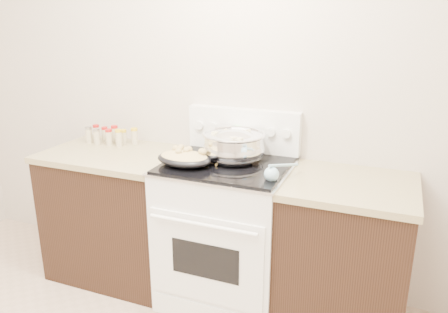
% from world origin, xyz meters
% --- Properties ---
extents(counter_left, '(0.93, 0.67, 0.92)m').
position_xyz_m(counter_left, '(-0.48, 1.43, 0.46)').
color(counter_left, black).
rests_on(counter_left, ground).
extents(counter_right, '(0.73, 0.67, 0.92)m').
position_xyz_m(counter_right, '(1.08, 1.43, 0.46)').
color(counter_right, black).
rests_on(counter_right, ground).
extents(kitchen_range, '(0.78, 0.73, 1.22)m').
position_xyz_m(kitchen_range, '(0.35, 1.42, 0.49)').
color(kitchen_range, white).
rests_on(kitchen_range, ground).
extents(mixing_bowl, '(0.50, 0.50, 0.23)m').
position_xyz_m(mixing_bowl, '(0.37, 1.48, 1.03)').
color(mixing_bowl, silver).
rests_on(mixing_bowl, kitchen_range).
extents(roasting_pan, '(0.36, 0.27, 0.11)m').
position_xyz_m(roasting_pan, '(0.13, 1.28, 0.99)').
color(roasting_pan, black).
rests_on(roasting_pan, kitchen_range).
extents(baking_sheet, '(0.46, 0.37, 0.06)m').
position_xyz_m(baking_sheet, '(0.31, 1.53, 0.96)').
color(baking_sheet, black).
rests_on(baking_sheet, kitchen_range).
extents(wooden_spoon, '(0.14, 0.23, 0.04)m').
position_xyz_m(wooden_spoon, '(0.22, 1.38, 0.95)').
color(wooden_spoon, tan).
rests_on(wooden_spoon, kitchen_range).
extents(blue_ladle, '(0.14, 0.27, 0.10)m').
position_xyz_m(blue_ladle, '(0.68, 1.25, 0.98)').
color(blue_ladle, '#8EBAD4').
rests_on(blue_ladle, kitchen_range).
extents(spice_jars, '(0.38, 0.15, 0.12)m').
position_xyz_m(spice_jars, '(-0.63, 1.59, 0.98)').
color(spice_jars, '#BFB28C').
rests_on(spice_jars, counter_left).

